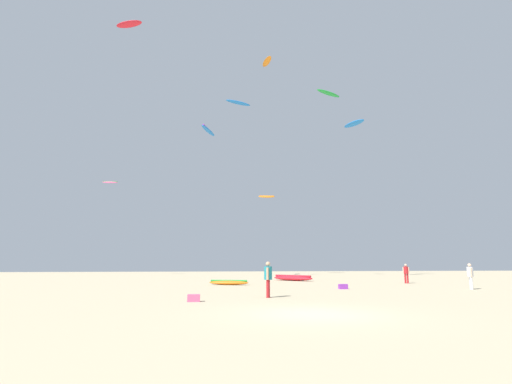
% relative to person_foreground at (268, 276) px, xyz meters
% --- Properties ---
extents(ground_plane, '(120.00, 120.00, 0.00)m').
position_rel_person_foreground_xyz_m(ground_plane, '(0.60, -6.36, -1.04)').
color(ground_plane, beige).
extents(person_foreground, '(0.40, 0.58, 1.78)m').
position_rel_person_foreground_xyz_m(person_foreground, '(0.00, 0.00, 0.00)').
color(person_foreground, '#B21E23').
rests_on(person_foreground, ground).
extents(person_midground, '(0.38, 0.53, 1.67)m').
position_rel_person_foreground_xyz_m(person_midground, '(13.97, 4.15, -0.06)').
color(person_midground, silver).
rests_on(person_midground, ground).
extents(person_left, '(0.50, 0.36, 1.60)m').
position_rel_person_foreground_xyz_m(person_left, '(13.37, 11.50, -0.11)').
color(person_left, '#B21E23').
rests_on(person_left, ground).
extents(kite_grounded_near, '(3.28, 1.80, 0.38)m').
position_rel_person_foreground_xyz_m(kite_grounded_near, '(-1.45, 11.10, -0.86)').
color(kite_grounded_near, orange).
rests_on(kite_grounded_near, ground).
extents(kite_grounded_mid, '(3.88, 4.08, 0.52)m').
position_rel_person_foreground_xyz_m(kite_grounded_mid, '(4.93, 17.26, -0.79)').
color(kite_grounded_mid, red).
rests_on(kite_grounded_mid, ground).
extents(cooler_box, '(0.56, 0.36, 0.32)m').
position_rel_person_foreground_xyz_m(cooler_box, '(-3.64, -1.64, -0.88)').
color(cooler_box, '#E5598C').
rests_on(cooler_box, ground).
extents(gear_bag, '(0.56, 0.36, 0.32)m').
position_rel_person_foreground_xyz_m(gear_bag, '(5.83, 5.55, -0.88)').
color(gear_bag, purple).
rests_on(gear_bag, ground).
extents(kite_aloft_0, '(2.11, 0.66, 0.44)m').
position_rel_person_foreground_xyz_m(kite_aloft_0, '(-16.97, 34.98, 11.65)').
color(kite_aloft_0, '#E5598C').
extents(kite_aloft_1, '(3.91, 2.58, 0.54)m').
position_rel_person_foreground_xyz_m(kite_aloft_1, '(0.52, 30.97, 22.53)').
color(kite_aloft_1, blue).
extents(kite_aloft_2, '(2.79, 1.73, 0.47)m').
position_rel_person_foreground_xyz_m(kite_aloft_2, '(-10.99, 14.48, 22.82)').
color(kite_aloft_2, red).
extents(kite_aloft_3, '(2.21, 0.76, 0.49)m').
position_rel_person_foreground_xyz_m(kite_aloft_3, '(4.39, 30.51, 9.29)').
color(kite_aloft_3, orange).
extents(kite_aloft_4, '(2.40, 4.14, 0.90)m').
position_rel_person_foreground_xyz_m(kite_aloft_4, '(-3.50, 27.22, 17.02)').
color(kite_aloft_4, blue).
extents(kite_aloft_5, '(1.15, 2.73, 0.33)m').
position_rel_person_foreground_xyz_m(kite_aloft_5, '(3.40, 22.97, 24.56)').
color(kite_aloft_5, orange).
extents(kite_aloft_6, '(3.73, 2.74, 0.63)m').
position_rel_person_foreground_xyz_m(kite_aloft_6, '(10.71, 22.28, 20.54)').
color(kite_aloft_6, green).
extents(kite_aloft_7, '(2.37, 3.51, 0.57)m').
position_rel_person_foreground_xyz_m(kite_aloft_7, '(15.49, 26.79, 18.60)').
color(kite_aloft_7, blue).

